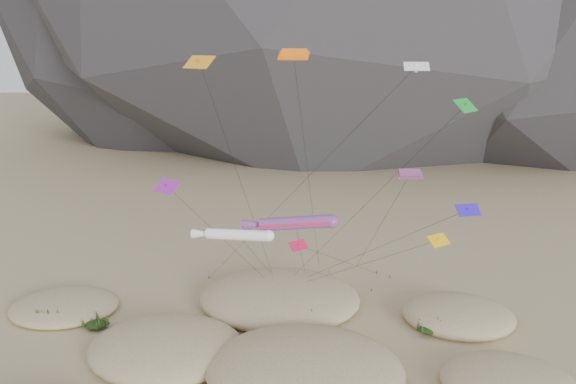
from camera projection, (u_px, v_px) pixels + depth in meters
name	position (u px, v px, depth m)	size (l,w,h in m)	color
dunes	(275.00, 364.00, 45.85)	(51.49, 37.96, 3.81)	#CCB789
dune_grass	(261.00, 377.00, 43.91)	(44.13, 27.30, 1.47)	black
kite_stakes	(314.00, 280.00, 63.34)	(20.72, 5.79, 0.30)	#3F2D1E
rainbow_tube_kite	(292.00, 223.00, 47.82)	(8.35, 13.86, 12.14)	#F81A46
white_tube_kite	(234.00, 235.00, 44.64)	(7.00, 18.64, 12.03)	white
orange_parafoil	(294.00, 59.00, 45.95)	(3.27, 17.46, 25.65)	orange
multi_parafoil	(409.00, 176.00, 47.07)	(4.40, 17.76, 15.92)	#FF1A1F
delta_kites	(337.00, 151.00, 46.19)	(26.86, 21.29, 25.10)	white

